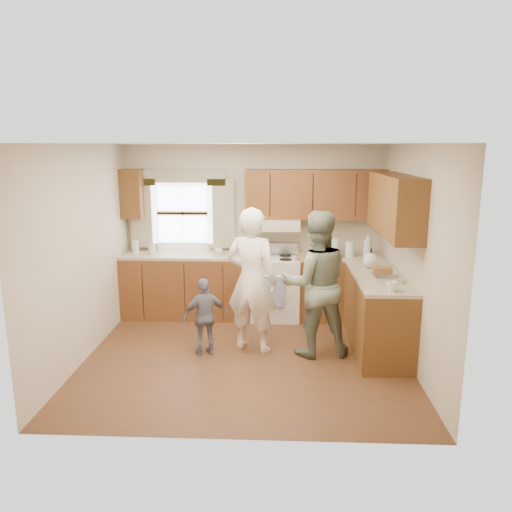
{
  "coord_description": "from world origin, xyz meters",
  "views": [
    {
      "loc": [
        0.37,
        -5.59,
        2.48
      ],
      "look_at": [
        0.1,
        0.4,
        1.15
      ],
      "focal_mm": 35.0,
      "sensor_mm": 36.0,
      "label": 1
    }
  ],
  "objects_px": {
    "woman_left": "(252,281)",
    "child": "(205,317)",
    "woman_right": "(316,284)",
    "stove": "(273,286)"
  },
  "relations": [
    {
      "from": "woman_right",
      "to": "stove",
      "type": "bearing_deg",
      "value": -76.33
    },
    {
      "from": "woman_right",
      "to": "child",
      "type": "distance_m",
      "value": 1.38
    },
    {
      "from": "stove",
      "to": "woman_left",
      "type": "relative_size",
      "value": 0.6
    },
    {
      "from": "stove",
      "to": "child",
      "type": "bearing_deg",
      "value": -119.97
    },
    {
      "from": "woman_left",
      "to": "woman_right",
      "type": "bearing_deg",
      "value": -165.57
    },
    {
      "from": "child",
      "to": "woman_left",
      "type": "bearing_deg",
      "value": 171.13
    },
    {
      "from": "woman_left",
      "to": "woman_right",
      "type": "distance_m",
      "value": 0.77
    },
    {
      "from": "stove",
      "to": "woman_left",
      "type": "height_order",
      "value": "woman_left"
    },
    {
      "from": "woman_left",
      "to": "child",
      "type": "distance_m",
      "value": 0.71
    },
    {
      "from": "stove",
      "to": "child",
      "type": "distance_m",
      "value": 1.59
    }
  ]
}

